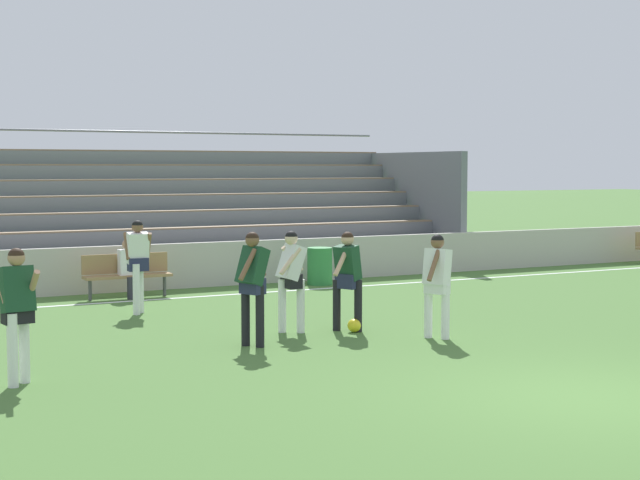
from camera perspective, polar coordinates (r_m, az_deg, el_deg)
name	(u,v)px	position (r m, az deg, el deg)	size (l,w,h in m)	color
ground_plane	(592,398)	(11.85, 15.69, -8.92)	(160.00, 160.00, 0.00)	#477033
field_line_sideline	(240,294)	(20.61, -4.69, -3.17)	(44.00, 0.12, 0.01)	white
sideline_wall	(214,264)	(21.95, -6.25, -1.42)	(48.00, 0.16, 1.00)	#BCB7AD
bleacher_stand	(17,211)	(24.07, -17.36, 1.62)	(22.44, 5.23, 3.68)	#897051
bench_far_left	(127,271)	(20.31, -11.28, -1.80)	(1.80, 0.40, 0.90)	#99754C
trash_bin	(320,266)	(22.13, -0.02, -1.54)	(0.57, 0.57, 0.85)	#2D7F3D
spectator_seated	(128,264)	(20.19, -11.19, -1.40)	(0.36, 0.42, 1.21)	#2D2D38
player_dark_deep_cover	(347,272)	(15.81, 1.62, -1.91)	(0.74, 0.47, 1.63)	black
player_white_on_ball	(291,272)	(15.68, -1.69, -1.91)	(0.61, 0.45, 1.65)	white
player_dark_wide_left	(17,303)	(12.46, -17.33, -3.57)	(0.46, 0.61, 1.69)	white
player_white_overlapping	(437,277)	(15.25, 6.89, -2.16)	(0.65, 0.47, 1.63)	white
player_dark_dropping_back	(253,278)	(14.48, -3.98, -2.24)	(0.64, 0.50, 1.72)	black
player_white_wide_right	(138,258)	(17.98, -10.64, -1.04)	(0.47, 0.41, 1.71)	white
soccer_ball	(354,326)	(15.82, 2.02, -5.04)	(0.22, 0.22, 0.22)	yellow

